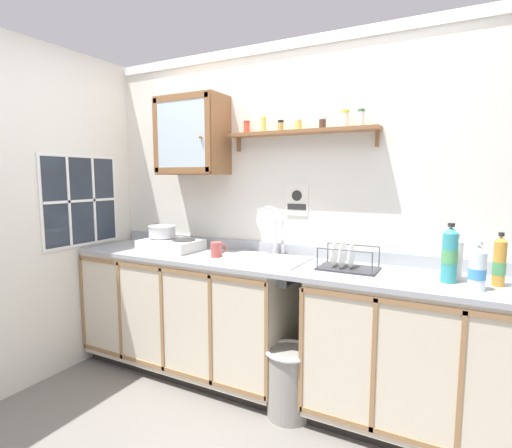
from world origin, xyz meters
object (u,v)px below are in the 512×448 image
Objects in this scene: hot_plate_stove at (171,245)px; bottle_water_clear_1 at (477,269)px; trash_bin at (289,381)px; bottle_juice_amber_0 at (499,263)px; warning_sign at (297,200)px; sink at (265,260)px; saucepan at (162,231)px; wall_cabinet at (192,136)px; dish_rack at (346,263)px; bottle_opaque_white_2 at (456,258)px; mug at (217,250)px; bottle_detergent_teal_3 at (450,255)px.

hot_plate_stove is 1.79× the size of bottle_water_clear_1.
hot_plate_stove is at bearing 169.48° from trash_bin.
bottle_juice_amber_0 reaches higher than trash_bin.
warning_sign is at bearing 15.86° from hot_plate_stove.
hot_plate_stove is (-0.80, -0.03, 0.05)m from sink.
bottle_water_clear_1 is at bearing -4.05° from saucepan.
sink is at bearing 2.00° from hot_plate_stove.
bottle_water_clear_1 is 0.42× the size of wall_cabinet.
wall_cabinet is at bearing 174.30° from dish_rack.
trash_bin is at bearing -163.34° from bottle_opaque_white_2.
dish_rack is 0.81× the size of trash_bin.
bottle_opaque_white_2 is at bearing 116.92° from bottle_water_clear_1.
sink is 1.99× the size of bottle_juice_amber_0.
bottle_opaque_white_2 is (2.07, 0.04, -0.02)m from saucepan.
warning_sign is at bearing 168.86° from bottle_opaque_white_2.
dish_rack is at bearing 3.66° from mug.
wall_cabinet reaches higher than bottle_detergent_teal_3.
mug is at bearing -179.26° from bottle_detergent_teal_3.
warning_sign is (1.04, 0.24, 0.26)m from saucepan.
dish_rack is at bearing -31.05° from warning_sign.
bottle_water_clear_1 is at bearing -63.08° from bottle_opaque_white_2.
dish_rack reaches higher than mug.
bottle_opaque_white_2 is (-0.10, 0.19, 0.01)m from bottle_water_clear_1.
wall_cabinet reaches higher than bottle_juice_amber_0.
wall_cabinet is (-1.84, 0.07, 0.76)m from bottle_opaque_white_2.
saucepan reaches higher than hot_plate_stove.
bottle_juice_amber_0 reaches higher than bottle_water_clear_1.
bottle_juice_amber_0 is at bearing 52.51° from bottle_water_clear_1.
sink is 1.37m from bottle_juice_amber_0.
bottle_detergent_teal_3 reaches higher than bottle_juice_amber_0.
bottle_water_clear_1 is at bearing -7.05° from sink.
sink is at bearing -8.48° from wall_cabinet.
dish_rack is 1.50m from wall_cabinet.
bottle_detergent_teal_3 is (-0.03, -0.10, 0.03)m from bottle_opaque_white_2.
warning_sign reaches higher than bottle_opaque_white_2.
bottle_detergent_teal_3 is 1.07m from warning_sign.
mug is at bearing -175.61° from bottle_opaque_white_2.
hot_plate_stove is 0.15m from saucepan.
bottle_opaque_white_2 is at bearing -11.14° from warning_sign.
trash_bin is (1.08, -0.20, -0.74)m from hot_plate_stove.
warning_sign reaches higher than dish_rack.
bottle_opaque_white_2 is 1.99m from wall_cabinet.
bottle_juice_amber_0 is 1.37m from trash_bin.
dish_rack is at bearing 36.10° from trash_bin.
mug is 0.50× the size of warning_sign.
wall_cabinet is 0.95m from warning_sign.
bottle_opaque_white_2 is 1.09m from warning_sign.
sink is 1.75× the size of bottle_detergent_teal_3.
sink reaches higher than bottle_detergent_teal_3.
warning_sign reaches higher than trash_bin.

